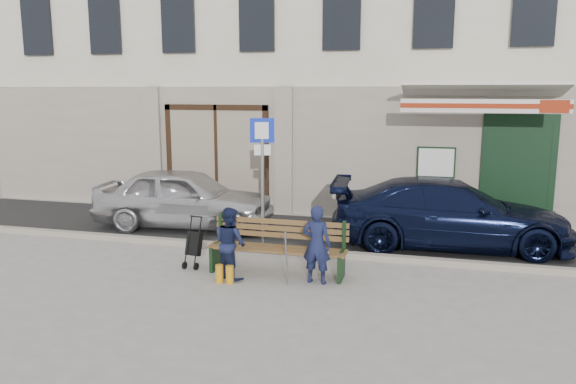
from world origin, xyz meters
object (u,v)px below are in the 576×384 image
(parking_sign, at_px, (262,162))
(man, at_px, (317,244))
(car_silver, at_px, (185,198))
(car_navy, at_px, (450,214))
(woman, at_px, (230,243))
(bench, at_px, (275,248))
(stroller, at_px, (194,245))

(parking_sign, bearing_deg, man, -65.70)
(car_silver, relative_size, car_navy, 0.87)
(parking_sign, distance_m, man, 2.62)
(woman, bearing_deg, bench, -114.84)
(car_silver, xyz_separation_m, parking_sign, (2.19, -1.03, 1.03))
(woman, relative_size, stroller, 1.34)
(car_navy, bearing_deg, car_silver, 84.30)
(bench, bearing_deg, woman, -147.89)
(bench, relative_size, woman, 1.97)
(car_navy, relative_size, woman, 3.86)
(bench, bearing_deg, parking_sign, 113.94)
(bench, xyz_separation_m, man, (0.80, -0.28, 0.20))
(car_silver, height_order, bench, car_silver)
(car_silver, xyz_separation_m, bench, (2.90, -2.62, -0.24))
(bench, relative_size, man, 1.84)
(car_navy, relative_size, stroller, 5.19)
(car_navy, height_order, bench, car_navy)
(car_navy, bearing_deg, bench, 125.85)
(car_navy, height_order, man, car_navy)
(parking_sign, bearing_deg, car_silver, 140.34)
(bench, height_order, woman, woman)
(parking_sign, xyz_separation_m, bench, (0.70, -1.59, -1.27))
(parking_sign, xyz_separation_m, man, (1.50, -1.86, -1.07))
(stroller, bearing_deg, woman, -14.45)
(woman, bearing_deg, car_navy, -107.90)
(parking_sign, xyz_separation_m, woman, (0.05, -2.00, -1.11))
(bench, xyz_separation_m, woman, (-0.65, -0.41, 0.15))
(parking_sign, bearing_deg, woman, -103.08)
(car_silver, relative_size, stroller, 4.49)
(car_navy, height_order, woman, car_navy)
(man, xyz_separation_m, woman, (-1.45, -0.13, -0.04))
(car_navy, bearing_deg, man, 137.80)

